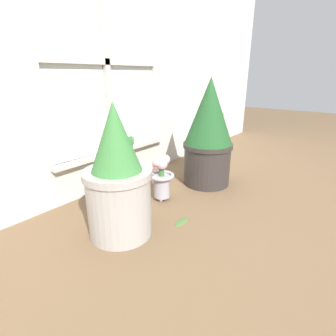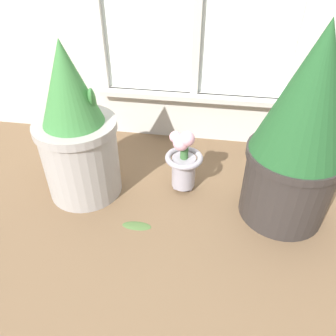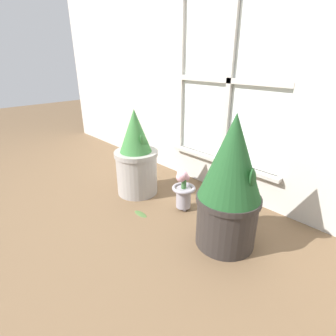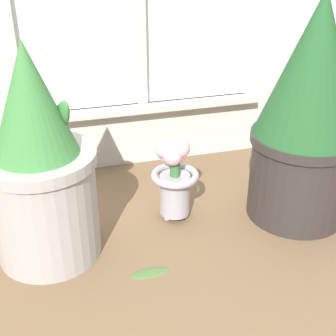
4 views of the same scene
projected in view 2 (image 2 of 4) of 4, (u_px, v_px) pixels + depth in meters
name	position (u px, v px, depth m)	size (l,w,h in m)	color
ground_plane	(175.00, 223.00, 1.23)	(10.00, 10.00, 0.00)	brown
potted_plant_left	(77.00, 133.00, 1.22)	(0.31, 0.31, 0.62)	#9E9993
potted_plant_right	(301.00, 133.00, 1.07)	(0.33, 0.33, 0.71)	#2D2826
flower_vase	(183.00, 159.00, 1.30)	(0.15, 0.15, 0.29)	#99939E
fallen_leaf	(137.00, 225.00, 1.22)	(0.11, 0.05, 0.01)	#476633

